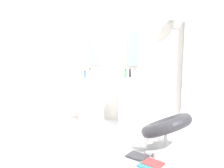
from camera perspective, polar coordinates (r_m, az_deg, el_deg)
ground_plane at (r=3.81m, az=-3.87°, el=-15.86°), size 4.80×3.60×0.04m
rear_partition at (r=5.07m, az=0.59°, el=5.99°), size 4.80×0.10×2.60m
pedestal_sink_left at (r=4.87m, az=-4.79°, el=-3.92°), size 0.41×0.41×1.05m
pedestal_sink_right at (r=4.73m, az=4.35°, el=-4.32°), size 0.41×0.41×1.05m
vanity_mirror_left at (r=5.07m, az=-3.91°, el=8.29°), size 0.22×0.03×0.71m
vanity_mirror_right at (r=4.94m, az=4.94°, el=8.24°), size 0.22×0.03×0.71m
shower_column at (r=4.92m, az=16.62°, el=2.91°), size 0.49×0.24×2.05m
lounge_chair at (r=3.81m, az=12.41°, el=-10.05°), size 1.07×1.07×0.65m
area_rug at (r=3.62m, az=6.69°, el=-16.91°), size 1.13×0.76×0.01m
magazine_teal at (r=3.45m, az=8.30°, el=-18.04°), size 0.29×0.28×0.02m
magazine_charcoal at (r=3.65m, az=5.92°, el=-16.29°), size 0.34×0.31×0.03m
magazine_red at (r=3.48m, az=9.41°, el=-17.73°), size 0.32×0.30×0.03m
coffee_mug at (r=3.65m, az=10.24°, el=-15.91°), size 0.09×0.09×0.08m
soap_bottle_grey at (r=4.66m, az=-5.11°, el=2.41°), size 0.06×0.06×0.19m
soap_bottle_white at (r=4.51m, az=5.32°, el=2.16°), size 0.04×0.04×0.18m
soap_bottle_clear at (r=4.69m, az=-4.08°, el=2.07°), size 0.04×0.04×0.12m
soap_bottle_green at (r=4.66m, az=3.17°, el=2.34°), size 0.06×0.06×0.17m
soap_bottle_blue at (r=4.72m, az=-6.28°, el=2.21°), size 0.06×0.06×0.14m
soap_bottle_black at (r=4.77m, az=4.17°, el=2.51°), size 0.04×0.04×0.17m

